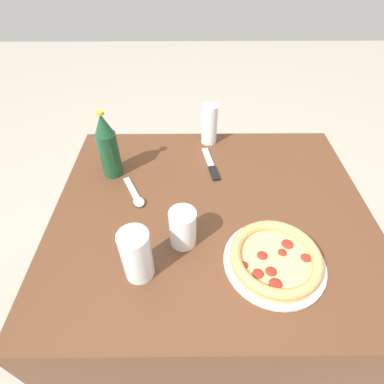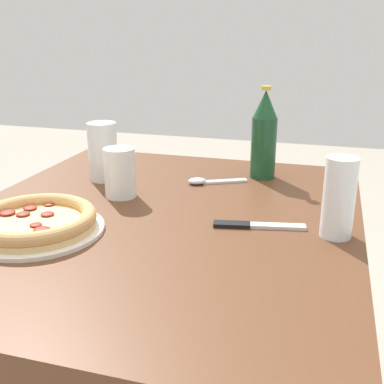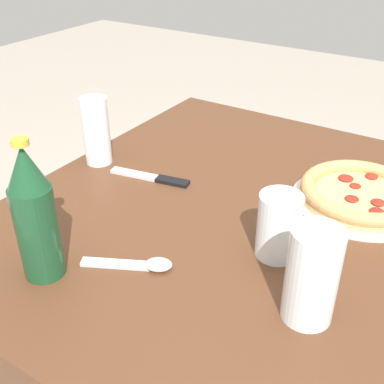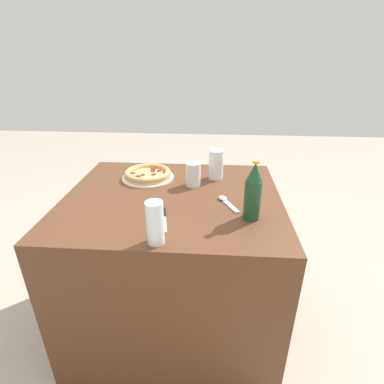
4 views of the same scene
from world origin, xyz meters
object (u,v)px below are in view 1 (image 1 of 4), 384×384
(knife, at_px, (211,165))
(spoon, at_px, (136,197))
(glass_red_wine, at_px, (137,257))
(beer_bottle, at_px, (108,146))
(glass_cola, at_px, (209,126))
(glass_orange_juice, at_px, (183,229))
(pizza_veggie, at_px, (275,259))

(knife, bearing_deg, spoon, -146.60)
(knife, bearing_deg, glass_red_wine, -115.49)
(knife, height_order, spoon, spoon)
(glass_red_wine, xyz_separation_m, spoon, (-0.04, 0.27, -0.06))
(beer_bottle, height_order, knife, beer_bottle)
(glass_cola, relative_size, spoon, 1.04)
(glass_orange_juice, relative_size, glass_red_wine, 0.77)
(beer_bottle, bearing_deg, glass_cola, 29.17)
(beer_bottle, bearing_deg, glass_red_wine, -70.66)
(knife, distance_m, spoon, 0.30)
(pizza_veggie, relative_size, spoon, 1.77)
(glass_red_wine, relative_size, beer_bottle, 0.63)
(glass_orange_juice, distance_m, beer_bottle, 0.39)
(pizza_veggie, height_order, glass_red_wine, glass_red_wine)
(glass_orange_juice, xyz_separation_m, glass_cola, (0.09, 0.49, 0.02))
(glass_orange_juice, height_order, beer_bottle, beer_bottle)
(glass_orange_juice, xyz_separation_m, glass_red_wine, (-0.11, -0.10, 0.01))
(pizza_veggie, relative_size, glass_red_wine, 1.76)
(beer_bottle, bearing_deg, glass_orange_juice, -50.27)
(glass_red_wine, relative_size, spoon, 1.01)
(glass_red_wine, xyz_separation_m, knife, (0.21, 0.43, -0.06))
(beer_bottle, distance_m, spoon, 0.19)
(glass_red_wine, bearing_deg, spoon, 99.17)
(knife, relative_size, spoon, 1.23)
(glass_cola, bearing_deg, beer_bottle, -150.83)
(pizza_veggie, bearing_deg, beer_bottle, 142.68)
(glass_cola, bearing_deg, glass_red_wine, -109.22)
(spoon, bearing_deg, glass_cola, 52.21)
(pizza_veggie, relative_size, knife, 1.44)
(pizza_veggie, distance_m, glass_red_wine, 0.35)
(glass_cola, xyz_separation_m, glass_red_wine, (-0.20, -0.58, -0.00))
(pizza_veggie, height_order, beer_bottle, beer_bottle)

